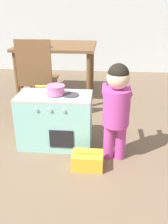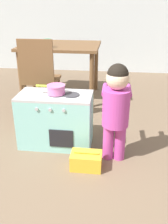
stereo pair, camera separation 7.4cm
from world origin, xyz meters
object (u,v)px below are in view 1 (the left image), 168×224
Objects in this scene: play_kitchen at (55,120)px; cup_on_table at (44,43)px; toy_basket at (87,160)px; dining_table at (57,52)px; dining_chair_near at (38,78)px; child_figure at (117,103)px; toy_pot at (55,89)px.

play_kitchen is 1.22m from cup_on_table.
cup_on_table is at bearing 114.77° from toy_basket.
dining_chair_near is at bearing -95.86° from dining_table.
child_figure reaches higher than toy_basket.
play_kitchen is 1.36m from dining_table.
child_figure is at bearing -54.82° from cup_on_table.
toy_pot is 2.50× the size of cup_on_table.
dining_chair_near is at bearing 139.14° from child_figure.
dining_chair_near reaches higher than toy_basket.
play_kitchen is at bearing -61.80° from dining_chair_near.
child_figure reaches higher than dining_table.
toy_pot is 0.31× the size of child_figure.
cup_on_table reaches higher than toy_basket.
toy_pot is at bearing 131.52° from toy_basket.
play_kitchen is at bearing -178.08° from toy_pot.
dining_chair_near is (-0.31, 0.54, -0.06)m from toy_pot.
dining_chair_near is (-0.29, 0.54, 0.24)m from play_kitchen.
toy_pot is 0.56m from child_figure.
toy_pot is 0.68m from toy_basket.
child_figure is 0.52m from toy_basket.
child_figure is at bearing -18.32° from play_kitchen.
dining_table is at bearing 100.02° from toy_pot.
toy_pot is 1.03× the size of toy_basket.
toy_basket is 0.28× the size of dining_chair_near.
dining_table is 0.31m from cup_on_table.
toy_pot is 1.32m from dining_table.
play_kitchen is 0.73× the size of dining_chair_near.
toy_pot reaches higher than play_kitchen.
toy_pot is (0.01, 0.00, 0.30)m from play_kitchen.
dining_chair_near is 8.76× the size of cup_on_table.
cup_on_table is at bearing 125.18° from child_figure.
toy_pot is at bearing -60.61° from dining_chair_near.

